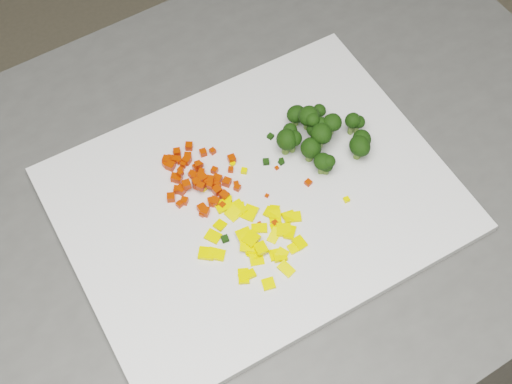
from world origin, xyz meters
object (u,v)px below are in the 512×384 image
carrot_pile (197,174)px  pepper_pile (251,239)px  counter_block (250,326)px  broccoli_pile (316,127)px  cutting_board (256,199)px

carrot_pile → pepper_pile: size_ratio=0.86×
counter_block → broccoli_pile: (0.10, 0.01, 0.49)m
carrot_pile → broccoli_pile: bearing=-6.5°
broccoli_pile → counter_block: bearing=-172.8°
carrot_pile → counter_block: bearing=-30.8°
cutting_board → pepper_pile: size_ratio=3.88×
broccoli_pile → carrot_pile: bearing=173.5°
cutting_board → broccoli_pile: (0.10, 0.03, 0.03)m
broccoli_pile → pepper_pile: bearing=-147.8°
counter_block → broccoli_pile: broccoli_pile is taller
counter_block → broccoli_pile: size_ratio=7.97×
cutting_board → carrot_pile: (-0.05, 0.05, 0.02)m
pepper_pile → broccoli_pile: bearing=32.2°
cutting_board → counter_block: bearing=88.3°
cutting_board → pepper_pile: pepper_pile is taller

